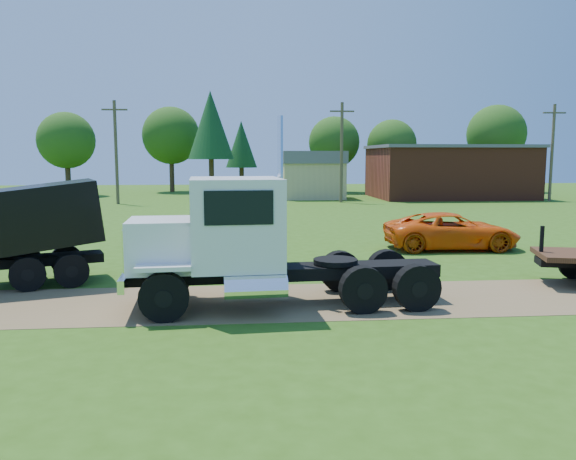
{
  "coord_description": "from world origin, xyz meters",
  "views": [
    {
      "loc": [
        -3.38,
        -15.67,
        4.12
      ],
      "look_at": [
        -1.67,
        3.6,
        1.6
      ],
      "focal_mm": 35.0,
      "sensor_mm": 36.0,
      "label": 1
    }
  ],
  "objects": [
    {
      "name": "tan_shed",
      "position": [
        4.0,
        40.0,
        2.42
      ],
      "size": [
        6.2,
        5.4,
        4.7
      ],
      "color": "tan",
      "rests_on": "ground"
    },
    {
      "name": "dirt_track",
      "position": [
        0.0,
        0.0,
        0.01
      ],
      "size": [
        120.0,
        4.2,
        0.01
      ],
      "primitive_type": "cube",
      "color": "brown",
      "rests_on": "ground"
    },
    {
      "name": "orange_pickup",
      "position": [
        6.16,
        8.58,
        0.82
      ],
      "size": [
        5.98,
        2.87,
        1.64
      ],
      "primitive_type": "imported",
      "rotation": [
        0.0,
        0.0,
        1.55
      ],
      "color": "#E9540A",
      "rests_on": "ground"
    },
    {
      "name": "utility_poles",
      "position": [
        6.0,
        35.0,
        4.71
      ],
      "size": [
        42.2,
        0.28,
        9.0
      ],
      "color": "#463A28",
      "rests_on": "ground"
    },
    {
      "name": "tree_row",
      "position": [
        2.75,
        49.34,
        6.37
      ],
      "size": [
        55.44,
        12.38,
        11.21
      ],
      "color": "#322414",
      "rests_on": "ground"
    },
    {
      "name": "brick_building",
      "position": [
        18.0,
        40.0,
        2.66
      ],
      "size": [
        15.4,
        10.4,
        5.3
      ],
      "color": "maroon",
      "rests_on": "ground"
    },
    {
      "name": "spectator_b",
      "position": [
        -3.67,
        8.55,
        0.94
      ],
      "size": [
        1.16,
        1.1,
        1.88
      ],
      "primitive_type": "imported",
      "rotation": [
        0.0,
        0.0,
        3.75
      ],
      "color": "#999999",
      "rests_on": "ground"
    },
    {
      "name": "ground",
      "position": [
        0.0,
        0.0,
        0.0
      ],
      "size": [
        140.0,
        140.0,
        0.0
      ],
      "primitive_type": "plane",
      "color": "#2F5412",
      "rests_on": "ground"
    },
    {
      "name": "white_semi_tractor",
      "position": [
        -3.36,
        -0.39,
        1.8
      ],
      "size": [
        8.86,
        3.47,
        5.28
      ],
      "rotation": [
        0.0,
        0.0,
        0.07
      ],
      "color": "black",
      "rests_on": "ground"
    }
  ]
}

